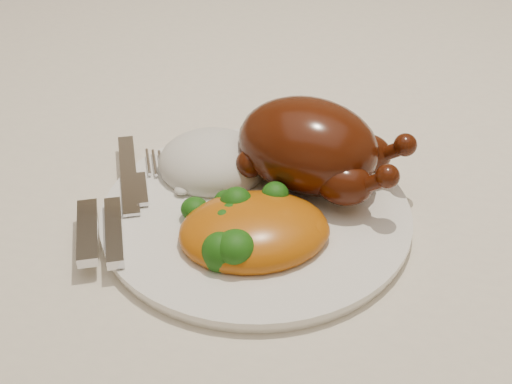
# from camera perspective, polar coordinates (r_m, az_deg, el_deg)

# --- Properties ---
(dining_table) EXTENTS (1.60, 0.90, 0.76)m
(dining_table) POSITION_cam_1_polar(r_m,az_deg,el_deg) (0.84, 4.48, -0.68)
(dining_table) COLOR brown
(dining_table) RESTS_ON floor
(tablecloth) EXTENTS (1.73, 1.03, 0.18)m
(tablecloth) POSITION_cam_1_polar(r_m,az_deg,el_deg) (0.80, 4.72, 3.52)
(tablecloth) COLOR beige
(tablecloth) RESTS_ON dining_table
(dinner_plate) EXTENTS (0.36, 0.36, 0.01)m
(dinner_plate) POSITION_cam_1_polar(r_m,az_deg,el_deg) (0.64, 0.00, -1.86)
(dinner_plate) COLOR white
(dinner_plate) RESTS_ON tablecloth
(roast_chicken) EXTENTS (0.17, 0.13, 0.08)m
(roast_chicken) POSITION_cam_1_polar(r_m,az_deg,el_deg) (0.65, 4.47, 3.63)
(roast_chicken) COLOR #4A1808
(roast_chicken) RESTS_ON dinner_plate
(rice_mound) EXTENTS (0.12, 0.11, 0.05)m
(rice_mound) POSITION_cam_1_polar(r_m,az_deg,el_deg) (0.68, -3.46, 2.34)
(rice_mound) COLOR white
(rice_mound) RESTS_ON dinner_plate
(mac_and_cheese) EXTENTS (0.16, 0.14, 0.05)m
(mac_and_cheese) POSITION_cam_1_polar(r_m,az_deg,el_deg) (0.60, -0.19, -3.01)
(mac_and_cheese) COLOR #C75F0C
(mac_and_cheese) RESTS_ON dinner_plate
(cutlery) EXTENTS (0.08, 0.19, 0.01)m
(cutlery) POSITION_cam_1_polar(r_m,az_deg,el_deg) (0.64, -11.36, -1.59)
(cutlery) COLOR silver
(cutlery) RESTS_ON dinner_plate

